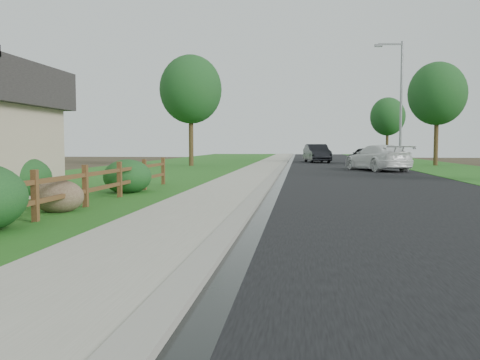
# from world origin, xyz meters

# --- Properties ---
(ground) EXTENTS (120.00, 120.00, 0.00)m
(ground) POSITION_xyz_m (0.00, 0.00, 0.00)
(ground) COLOR #342C1C
(road) EXTENTS (8.00, 90.00, 0.02)m
(road) POSITION_xyz_m (4.60, 35.00, 0.01)
(road) COLOR black
(road) RESTS_ON ground
(curb) EXTENTS (0.40, 90.00, 0.12)m
(curb) POSITION_xyz_m (0.40, 35.00, 0.06)
(curb) COLOR gray
(curb) RESTS_ON ground
(wet_gutter) EXTENTS (0.50, 90.00, 0.00)m
(wet_gutter) POSITION_xyz_m (0.75, 35.00, 0.02)
(wet_gutter) COLOR black
(wet_gutter) RESTS_ON road
(sidewalk) EXTENTS (2.20, 90.00, 0.10)m
(sidewalk) POSITION_xyz_m (-0.90, 35.00, 0.05)
(sidewalk) COLOR gray
(sidewalk) RESTS_ON ground
(grass_strip) EXTENTS (1.60, 90.00, 0.06)m
(grass_strip) POSITION_xyz_m (-2.80, 35.00, 0.03)
(grass_strip) COLOR #215217
(grass_strip) RESTS_ON ground
(lawn_near) EXTENTS (9.00, 90.00, 0.04)m
(lawn_near) POSITION_xyz_m (-8.00, 35.00, 0.02)
(lawn_near) COLOR #215217
(lawn_near) RESTS_ON ground
(verge_far) EXTENTS (6.00, 90.00, 0.04)m
(verge_far) POSITION_xyz_m (11.50, 35.00, 0.02)
(verge_far) COLOR #215217
(verge_far) RESTS_ON ground
(ranch_fence) EXTENTS (0.12, 16.92, 1.10)m
(ranch_fence) POSITION_xyz_m (-3.60, 6.40, 0.62)
(ranch_fence) COLOR #472D17
(ranch_fence) RESTS_ON ground
(white_suv) EXTENTS (3.90, 5.80, 1.56)m
(white_suv) POSITION_xyz_m (6.34, 27.20, 0.80)
(white_suv) COLOR white
(white_suv) RESTS_ON road
(dark_car_mid) EXTENTS (2.80, 4.38, 1.39)m
(dark_car_mid) POSITION_xyz_m (6.86, 37.39, 0.71)
(dark_car_mid) COLOR black
(dark_car_mid) RESTS_ON road
(dark_car_far) EXTENTS (2.47, 5.13, 1.62)m
(dark_car_far) POSITION_xyz_m (3.18, 41.35, 0.83)
(dark_car_far) COLOR black
(dark_car_far) RESTS_ON road
(streetlight) EXTENTS (2.03, 0.40, 8.78)m
(streetlight) POSITION_xyz_m (8.53, 32.59, 4.97)
(streetlight) COLOR gray
(streetlight) RESTS_ON ground
(boulder) EXTENTS (1.44, 1.28, 0.79)m
(boulder) POSITION_xyz_m (-3.90, 6.79, 0.40)
(boulder) COLOR brown
(boulder) RESTS_ON ground
(shrub_c) EXTENTS (1.74, 1.74, 1.12)m
(shrub_c) POSITION_xyz_m (-3.90, 11.54, 0.56)
(shrub_c) COLOR #17411D
(shrub_c) RESTS_ON ground
(shrub_d) EXTENTS (1.99, 1.99, 1.28)m
(shrub_d) POSITION_xyz_m (-6.50, 9.55, 0.64)
(shrub_d) COLOR #17411D
(shrub_d) RESTS_ON ground
(tree_mid_left) EXTENTS (4.55, 4.55, 8.13)m
(tree_mid_left) POSITION_xyz_m (-6.29, 32.43, 5.61)
(tree_mid_left) COLOR #392117
(tree_mid_left) RESTS_ON ground
(tree_mid_right) EXTENTS (4.26, 4.26, 7.72)m
(tree_mid_right) POSITION_xyz_m (11.79, 35.17, 5.36)
(tree_mid_right) COLOR #392117
(tree_mid_right) RESTS_ON ground
(tree_far_right) EXTENTS (3.28, 3.28, 6.05)m
(tree_far_right) POSITION_xyz_m (9.90, 45.24, 4.23)
(tree_far_right) COLOR #392117
(tree_far_right) RESTS_ON ground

